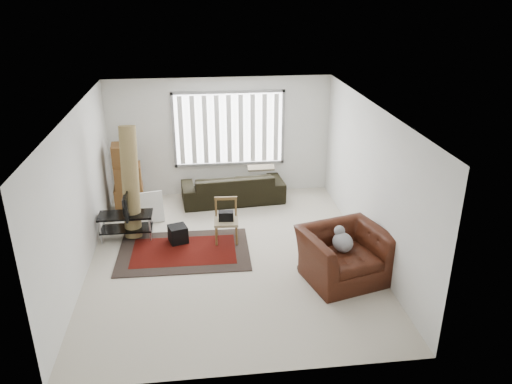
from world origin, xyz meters
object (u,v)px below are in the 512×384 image
at_px(moving_boxes, 128,180).
at_px(armchair, 344,252).
at_px(tv_stand, 126,221).
at_px(sofa, 233,183).
at_px(side_chair, 226,219).

distance_m(moving_boxes, armchair, 5.01).
height_order(tv_stand, moving_boxes, moving_boxes).
xyz_separation_m(tv_stand, armchair, (3.76, -1.87, 0.13)).
height_order(sofa, side_chair, sofa).
bearing_deg(armchair, side_chair, 125.25).
xyz_separation_m(moving_boxes, sofa, (2.27, 0.19, -0.25)).
relative_size(moving_boxes, sofa, 0.65).
xyz_separation_m(tv_stand, sofa, (2.18, 1.52, 0.07)).
xyz_separation_m(tv_stand, side_chair, (1.91, -0.34, 0.10)).
bearing_deg(side_chair, armchair, -36.05).
distance_m(tv_stand, moving_boxes, 1.37).
height_order(moving_boxes, sofa, moving_boxes).
relative_size(moving_boxes, armchair, 0.93).
height_order(tv_stand, side_chair, side_chair).
xyz_separation_m(moving_boxes, armchair, (3.85, -3.20, -0.19)).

